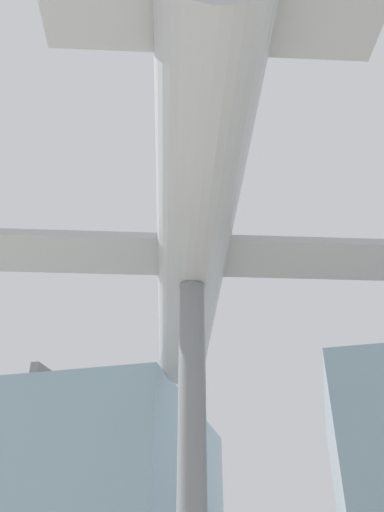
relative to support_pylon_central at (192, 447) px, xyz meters
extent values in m
cube|color=#7593A3|center=(-8.63, 14.14, 0.45)|extent=(10.97, 13.77, 8.42)
cube|color=slate|center=(-8.63, 14.14, 4.96)|extent=(0.36, 13.08, 0.60)
cylinder|color=slate|center=(0.00, 0.00, 0.00)|extent=(0.61, 0.61, 7.51)
cylinder|color=#93999E|center=(0.00, 0.00, 4.64)|extent=(5.72, 14.37, 1.76)
cube|color=#93999E|center=(0.00, 0.00, 4.64)|extent=(15.54, 6.05, 0.18)
cube|color=#93999E|center=(1.77, -6.11, 4.77)|extent=(5.10, 2.36, 0.18)
cone|color=#93999E|center=(-2.15, 7.41, 4.64)|extent=(1.71, 1.36, 1.50)
sphere|color=black|center=(-2.34, 8.05, 4.64)|extent=(0.44, 0.44, 0.44)
camera|label=1|loc=(2.49, -10.48, -2.11)|focal=35.00mm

